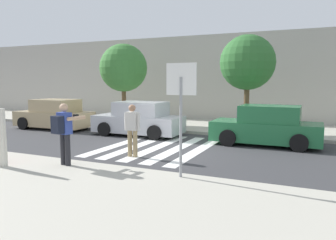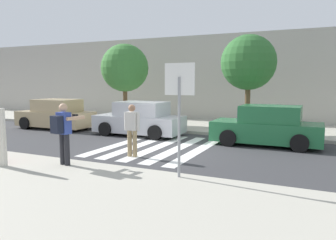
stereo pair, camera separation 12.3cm
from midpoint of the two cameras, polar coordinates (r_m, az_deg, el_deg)
ground_plane at (r=12.27m, az=-1.87°, el=-4.87°), size 120.00×120.00×0.00m
sidewalk_near at (r=7.46m, az=-24.42°, el=-12.59°), size 60.00×6.00×0.14m
sidewalk_far at (r=17.75m, az=6.89°, el=-1.10°), size 60.00×4.80×0.14m
building_facade_far at (r=21.82m, az=10.60°, el=7.02°), size 56.00×4.00×5.26m
crosswalk_stripe_0 at (r=13.22m, az=-7.69°, el=-4.07°), size 0.44×5.20×0.01m
crosswalk_stripe_1 at (r=12.82m, az=-4.67°, el=-4.38°), size 0.44×5.20×0.01m
crosswalk_stripe_2 at (r=12.45m, az=-1.45°, el=-4.69°), size 0.44×5.20×0.01m
crosswalk_stripe_3 at (r=12.12m, az=1.95°, el=-5.00°), size 0.44×5.20×0.01m
crosswalk_stripe_4 at (r=11.84m, az=5.53°, el=-5.31°), size 0.44×5.20×0.01m
stop_sign at (r=7.82m, az=2.47°, el=4.46°), size 0.76×0.08×2.76m
photographer_with_backpack at (r=9.49m, az=-17.44°, el=-1.44°), size 0.67×0.91×1.72m
pedestrian_crossing at (r=10.75m, az=-5.95°, el=-1.29°), size 0.58×0.24×1.72m
parked_car_tan at (r=18.13m, az=-18.75°, el=0.84°), size 4.10×1.92×1.55m
parked_car_silver at (r=15.10m, az=-4.71°, el=0.07°), size 4.10×1.92×1.55m
parked_car_green at (r=13.26m, az=17.15°, el=-1.12°), size 4.10×1.92×1.55m
street_tree_west at (r=18.06m, az=-7.35°, el=8.95°), size 2.58×2.58×4.35m
street_tree_center at (r=15.30m, az=14.07°, el=9.65°), size 2.47×2.47×4.42m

